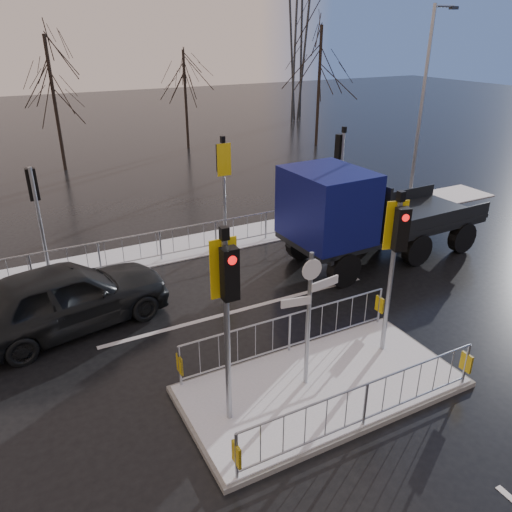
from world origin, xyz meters
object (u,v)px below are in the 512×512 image
traffic_island (322,374)px  car_far_lane (66,297)px  flatbed_truck (352,214)px  street_lamp_right (423,102)px

traffic_island → car_far_lane: bearing=130.8°
car_far_lane → flatbed_truck: bearing=-102.7°
traffic_island → car_far_lane: size_ratio=1.15×
traffic_island → flatbed_truck: size_ratio=0.83×
flatbed_truck → street_lamp_right: size_ratio=0.90×
car_far_lane → street_lamp_right: 15.75m
flatbed_truck → street_lamp_right: bearing=30.6°
car_far_lane → flatbed_truck: (8.79, -0.27, 0.86)m
car_far_lane → street_lamp_right: size_ratio=0.65×
car_far_lane → traffic_island: bearing=-150.2°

